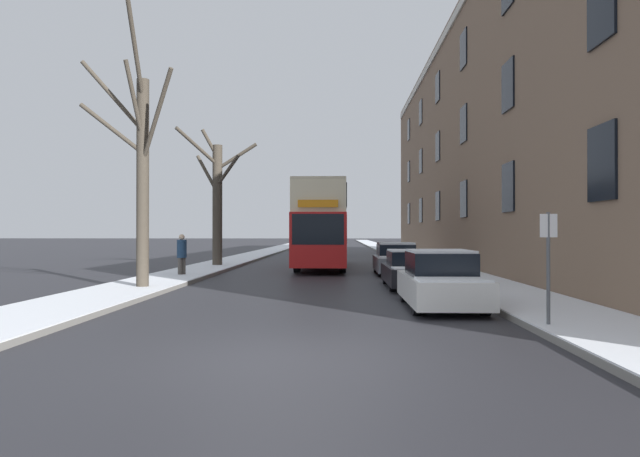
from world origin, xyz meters
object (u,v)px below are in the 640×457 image
pedestrian_left_sidewalk (182,254)px  street_sign_post (548,263)px  bare_tree_left_0 (140,167)px  bare_tree_left_1 (217,198)px  oncoming_van (312,241)px  double_decker_bus (322,222)px  parked_car_0 (441,281)px  parked_car_1 (413,270)px  parked_car_2 (396,260)px

pedestrian_left_sidewalk → street_sign_post: size_ratio=0.80×
bare_tree_left_0 → bare_tree_left_1: 11.96m
bare_tree_left_1 → oncoming_van: size_ratio=1.48×
bare_tree_left_0 → street_sign_post: bare_tree_left_0 is taller
double_decker_bus → bare_tree_left_0: bearing=-113.8°
bare_tree_left_1 → parked_car_0: bearing=-60.0°
bare_tree_left_0 → bare_tree_left_1: size_ratio=1.24×
bare_tree_left_1 → parked_car_1: (8.97, -10.32, -3.10)m
bare_tree_left_1 → parked_car_0: size_ratio=1.79×
bare_tree_left_1 → pedestrian_left_sidewalk: bearing=-89.9°
bare_tree_left_1 → bare_tree_left_0: bearing=-89.3°
parked_car_1 → double_decker_bus: bearing=108.0°
parked_car_1 → pedestrian_left_sidewalk: size_ratio=2.43×
double_decker_bus → parked_car_2: 5.97m
oncoming_van → bare_tree_left_1: bearing=-104.9°
bare_tree_left_0 → oncoming_van: 28.40m
bare_tree_left_1 → parked_car_2: bearing=-25.5°
parked_car_1 → parked_car_2: (-0.00, 6.03, 0.05)m
parked_car_2 → oncoming_van: 20.84m
parked_car_0 → parked_car_1: (0.00, 5.23, -0.06)m
parked_car_0 → parked_car_1: bearing=90.0°
bare_tree_left_1 → parked_car_0: bare_tree_left_1 is taller
parked_car_0 → parked_car_1: 5.23m
pedestrian_left_sidewalk → oncoming_van: bearing=-159.4°
parked_car_1 → oncoming_van: 26.75m
pedestrian_left_sidewalk → street_sign_post: street_sign_post is taller
pedestrian_left_sidewalk → parked_car_1: bearing=99.3°
parked_car_1 → pedestrian_left_sidewalk: pedestrian_left_sidewalk is taller
bare_tree_left_1 → double_decker_bus: (5.54, 0.27, -1.28)m
parked_car_1 → parked_car_2: size_ratio=1.04×
oncoming_van → pedestrian_left_sidewalk: size_ratio=2.75×
parked_car_1 → parked_car_2: parked_car_2 is taller
parked_car_1 → pedestrian_left_sidewalk: bearing=158.1°
oncoming_van → street_sign_post: (6.11, -34.98, 0.11)m
double_decker_bus → parked_car_2: bearing=-53.0°
bare_tree_left_1 → oncoming_van: (4.25, 16.00, -2.50)m
double_decker_bus → pedestrian_left_sidewalk: 9.03m
pedestrian_left_sidewalk → bare_tree_left_0: bearing=32.7°
bare_tree_left_1 → parked_car_2: 10.40m
oncoming_van → pedestrian_left_sidewalk: (-4.25, -22.72, -0.21)m
parked_car_0 → parked_car_1: size_ratio=0.93×
street_sign_post → pedestrian_left_sidewalk: bearing=130.2°
bare_tree_left_0 → parked_car_2: size_ratio=2.16×
parked_car_0 → oncoming_van: bearing=98.5°
double_decker_bus → parked_car_1: bearing=-72.0°
street_sign_post → bare_tree_left_1: bearing=118.6°
bare_tree_left_0 → pedestrian_left_sidewalk: (-0.13, 5.24, -2.97)m
parked_car_0 → pedestrian_left_sidewalk: 12.59m
bare_tree_left_0 → parked_car_2: 12.15m
parked_car_2 → pedestrian_left_sidewalk: (-8.96, -2.43, 0.33)m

